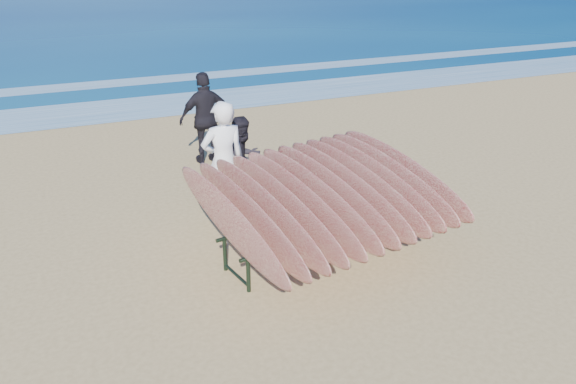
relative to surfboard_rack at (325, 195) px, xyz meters
name	(u,v)px	position (x,y,z in m)	size (l,w,h in m)	color
ground	(311,276)	(-0.47, -0.57, -0.91)	(120.00, 120.00, 0.00)	tan
foam_near	(162,105)	(-0.47, 9.43, -0.90)	(160.00, 160.00, 0.00)	white
foam_far	(141,81)	(-0.47, 12.93, -0.90)	(160.00, 160.00, 0.00)	white
surfboard_rack	(325,195)	(0.00, 0.00, 0.00)	(3.67, 3.53, 1.47)	black
person_white	(224,161)	(-0.99, 1.69, 0.09)	(0.73, 0.48, 2.00)	white
person_dark_a	(244,160)	(-0.48, 2.19, -0.13)	(0.76, 0.59, 1.56)	black
person_dark_b	(206,118)	(-0.53, 4.38, 0.04)	(1.12, 0.47, 1.91)	black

